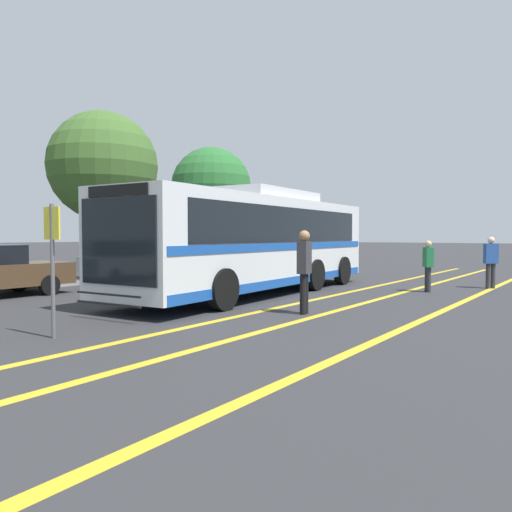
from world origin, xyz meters
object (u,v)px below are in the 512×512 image
pedestrian_1 (428,263)px  parked_car_2 (147,262)px  tree_2 (211,187)px  tree_1 (103,166)px  pedestrian_2 (491,259)px  pedestrian_0 (304,266)px  bus_stop_sign (52,253)px  transit_bus (256,240)px  parked_car_3 (257,257)px

pedestrian_1 → parked_car_2: bearing=70.4°
pedestrian_1 → tree_2: tree_2 is taller
tree_1 → tree_2: bearing=8.3°
pedestrian_1 → pedestrian_2: pedestrian_2 is taller
pedestrian_0 → tree_1: size_ratio=0.27×
bus_stop_sign → pedestrian_1: bearing=-109.8°
transit_bus → pedestrian_2: bearing=-138.3°
transit_bus → tree_2: size_ratio=1.70×
parked_car_2 → tree_2: tree_2 is taller
tree_2 → parked_car_2: bearing=-155.3°
transit_bus → tree_2: (9.18, 9.62, 2.83)m
parked_car_3 → pedestrian_2: size_ratio=2.82×
transit_bus → pedestrian_1: (3.39, -4.17, -0.72)m
parked_car_3 → bus_stop_sign: bearing=116.2°
tree_2 → pedestrian_2: bearing=-103.2°
pedestrian_2 → tree_2: size_ratio=0.26×
transit_bus → tree_1: 8.97m
bus_stop_sign → pedestrian_2: bearing=-112.8°
tree_2 → pedestrian_1: bearing=-112.8°
parked_car_3 → bus_stop_sign: (-15.41, -6.62, 0.79)m
tree_1 → transit_bus: bearing=-96.0°
pedestrian_0 → tree_2: 17.77m
pedestrian_0 → pedestrian_2: 8.61m
parked_car_2 → tree_1: tree_1 is taller
transit_bus → pedestrian_0: bearing=136.8°
transit_bus → pedestrian_0: transit_bus is taller
parked_car_2 → bus_stop_sign: bearing=133.4°
parked_car_2 → tree_2: 9.92m
parked_car_3 → pedestrian_0: pedestrian_0 is taller
parked_car_3 → tree_2: (1.22, 4.02, 3.79)m
parked_car_2 → bus_stop_sign: size_ratio=2.15×
pedestrian_1 → tree_2: 15.38m
parked_car_3 → pedestrian_0: 13.80m
transit_bus → tree_2: bearing=-47.2°
parked_car_2 → bus_stop_sign: 10.73m
tree_1 → parked_car_2: bearing=-91.0°
pedestrian_0 → tree_1: bearing=61.4°
bus_stop_sign → parked_car_2: bearing=-54.2°
parked_car_3 → bus_stop_sign: 16.78m
transit_bus → parked_car_3: size_ratio=2.36×
transit_bus → bus_stop_sign: bearing=94.1°
bus_stop_sign → tree_1: size_ratio=0.34×
pedestrian_1 → bus_stop_sign: bus_stop_sign is taller
parked_car_3 → bus_stop_sign: bus_stop_sign is taller
parked_car_2 → pedestrian_0: size_ratio=2.64×
pedestrian_2 → bus_stop_sign: bearing=33.9°
pedestrian_0 → pedestrian_2: bearing=-27.6°
pedestrian_1 → tree_1: 13.35m
parked_car_2 → tree_1: bearing=3.1°
pedestrian_0 → bus_stop_sign: 5.28m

